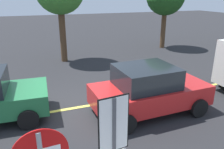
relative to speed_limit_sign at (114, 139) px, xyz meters
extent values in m
plane|color=#262628|center=(0.16, 4.58, -1.76)|extent=(80.00, 80.00, 0.00)
cube|color=#E0D14C|center=(3.16, 4.58, -1.76)|extent=(28.00, 0.16, 0.01)
cube|color=white|center=(0.00, 0.00, 0.26)|extent=(0.50, 0.08, 0.95)
cube|color=black|center=(0.00, 0.00, 0.26)|extent=(0.54, 0.08, 0.99)
cylinder|color=black|center=(-1.26, 5.63, -1.44)|extent=(0.65, 0.26, 0.64)
cylinder|color=black|center=(-1.37, 3.76, -1.44)|extent=(0.65, 0.26, 0.64)
cube|color=red|center=(2.67, 3.43, -1.10)|extent=(4.07, 2.02, 0.68)
cube|color=black|center=(2.47, 3.43, -0.42)|extent=(1.98, 1.73, 0.68)
cylinder|color=black|center=(4.00, 4.42, -1.44)|extent=(0.65, 0.24, 0.64)
cylinder|color=black|center=(4.06, 2.53, -1.44)|extent=(0.65, 0.24, 0.64)
cylinder|color=black|center=(1.28, 4.34, -1.44)|extent=(0.65, 0.24, 0.64)
cylinder|color=black|center=(1.34, 2.44, -1.44)|extent=(0.65, 0.24, 0.64)
cylinder|color=#513823|center=(0.93, 10.97, -0.04)|extent=(0.38, 0.38, 3.44)
cylinder|color=#513823|center=(8.67, 12.09, -0.23)|extent=(0.36, 0.36, 3.06)
camera|label=1|loc=(-1.12, -2.91, 2.21)|focal=36.59mm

